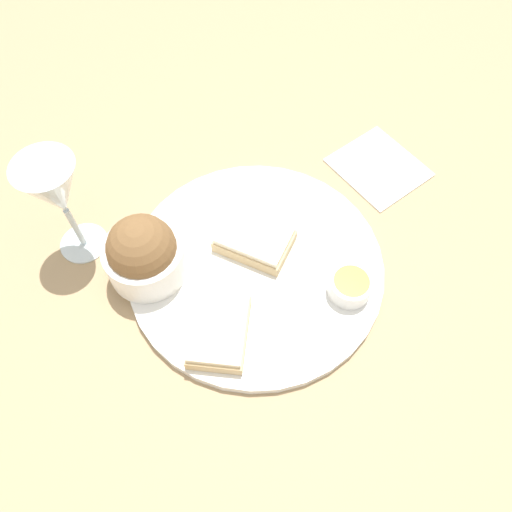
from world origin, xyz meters
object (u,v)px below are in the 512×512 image
Objects in this scene: salad_bowl at (144,253)px; cheese_toast_far at (219,331)px; napkin at (379,167)px; sauce_ramekin at (350,285)px; wine_glass at (56,193)px; cheese_toast_near at (255,239)px.

salad_bowl is 0.13m from cheese_toast_far.
cheese_toast_far is 0.85× the size of napkin.
sauce_ramekin is 0.40× the size of napkin.
wine_glass reaches higher than cheese_toast_far.
sauce_ramekin is at bearing -151.70° from cheese_toast_near.
salad_bowl is 0.63× the size of wine_glass.
salad_bowl is 0.14m from cheese_toast_near.
sauce_ramekin is 0.34× the size of wine_glass.
cheese_toast_far is (-0.09, 0.10, -0.00)m from cheese_toast_near.
cheese_toast_near is at bearing 96.40° from napkin.
napkin is (0.15, -0.17, -0.03)m from sauce_ramekin.
sauce_ramekin is 0.47× the size of cheese_toast_near.
wine_glass reaches higher than cheese_toast_near.
cheese_toast_far is 0.25m from wine_glass.
cheese_toast_near is 0.14m from cheese_toast_far.
cheese_toast_near is 0.24m from napkin.
napkin is (0.03, -0.24, -0.02)m from cheese_toast_near.
sauce_ramekin is 0.47× the size of cheese_toast_far.
cheese_toast_near is at bearing -49.48° from cheese_toast_far.
napkin is (-0.10, -0.43, -0.11)m from wine_glass.
salad_bowl is at bearing -147.63° from wine_glass.
sauce_ramekin reaches higher than napkin.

